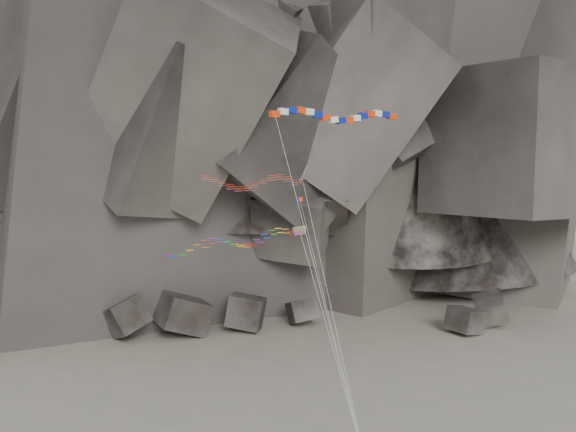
{
  "coord_description": "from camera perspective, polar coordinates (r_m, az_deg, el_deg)",
  "views": [
    {
      "loc": [
        -6.21,
        -53.19,
        25.42
      ],
      "look_at": [
        1.45,
        6.0,
        19.69
      ],
      "focal_mm": 40.0,
      "sensor_mm": 36.0,
      "label": 1
    }
  ],
  "objects": [
    {
      "name": "headland",
      "position": [
        124.46,
        -4.56,
        13.12
      ],
      "size": [
        110.0,
        70.0,
        84.0
      ],
      "primitive_type": null,
      "color": "#5B524B",
      "rests_on": "ground"
    },
    {
      "name": "parafoil_kite",
      "position": [
        53.78,
        -5.26,
        -2.3
      ],
      "size": [
        15.95,
        8.07,
        17.89
      ],
      "rotation": [
        0.0,
        0.0,
        0.26
      ],
      "color": "yellow",
      "rests_on": "ground"
    },
    {
      "name": "delta_kite",
      "position": [
        57.45,
        -3.61,
        3.13
      ],
      "size": [
        12.75,
        12.02,
        23.0
      ],
      "rotation": [
        0.0,
        0.0,
        -0.06
      ],
      "color": "red",
      "rests_on": "ground"
    },
    {
      "name": "pennant_kite",
      "position": [
        55.68,
        2.12,
        -2.9
      ],
      "size": [
        4.0,
        10.47,
        20.18
      ],
      "rotation": [
        0.0,
        0.0,
        -0.17
      ],
      "color": "red",
      "rests_on": "ground"
    },
    {
      "name": "banner_kite",
      "position": [
        56.12,
        4.33,
        8.83
      ],
      "size": [
        12.23,
        11.72,
        27.95
      ],
      "rotation": [
        0.0,
        0.0,
        0.41
      ],
      "color": "red",
      "rests_on": "ground"
    },
    {
      "name": "boulder_field",
      "position": [
        91.31,
        -7.67,
        -9.45
      ],
      "size": [
        80.31,
        17.24,
        6.84
      ],
      "color": "#47423F",
      "rests_on": "ground"
    }
  ]
}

